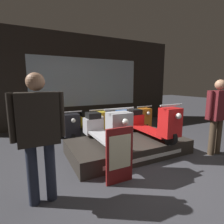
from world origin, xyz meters
The scene contains 12 objects.
ground_plane centered at (0.00, 0.00, 0.00)m, with size 30.00×30.00×0.00m, color #38383D.
shop_wall_back centered at (0.00, 4.19, 1.60)m, with size 7.19×0.09×3.20m.
display_platform centered at (-0.12, 1.12, 0.15)m, with size 2.54×1.32×0.30m.
scooter_display_left centered at (-0.69, 1.10, 0.62)m, with size 0.55×1.68×0.82m.
scooter_display_right centered at (0.45, 1.10, 0.62)m, with size 0.55×1.68×0.82m.
scooter_backrow_0 centered at (-1.05, 2.97, 0.32)m, with size 0.55×1.68×0.82m.
scooter_backrow_1 centered at (-0.29, 2.97, 0.32)m, with size 0.55×1.68×0.82m.
scooter_backrow_2 centered at (0.47, 2.97, 0.32)m, with size 0.55×1.68×0.82m.
scooter_backrow_3 centered at (1.23, 2.97, 0.32)m, with size 0.55×1.68×0.82m.
person_left_browsing centered at (-1.94, 0.24, 0.98)m, with size 0.63×0.26×1.64m.
person_right_browsing centered at (1.52, 0.24, 0.94)m, with size 0.60×0.25×1.59m.
price_sign_board centered at (-0.85, 0.18, 0.44)m, with size 0.45×0.04×0.87m.
Camera 1 is at (-2.06, -1.99, 1.52)m, focal length 28.00 mm.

